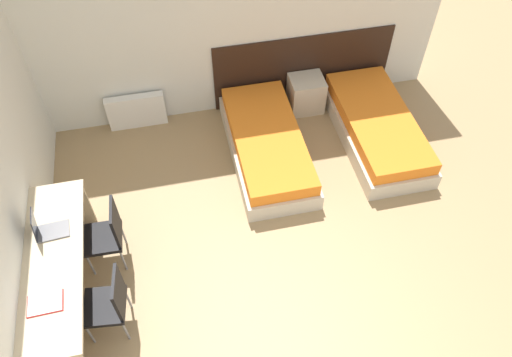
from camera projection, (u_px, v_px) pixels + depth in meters
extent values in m
cube|color=silver|center=(224.00, 25.00, 6.27)|extent=(5.90, 0.05, 2.70)
cube|color=silver|center=(0.00, 184.00, 4.62)|extent=(0.05, 5.15, 2.70)
cube|color=black|center=(303.00, 68.00, 7.03)|extent=(2.54, 0.03, 1.05)
cube|color=beige|center=(267.00, 149.00, 6.58)|extent=(0.93, 2.03, 0.24)
cube|color=orange|center=(267.00, 138.00, 6.41)|extent=(0.85, 1.95, 0.18)
cube|color=beige|center=(375.00, 132.00, 6.78)|extent=(0.93, 2.03, 0.24)
cube|color=orange|center=(378.00, 121.00, 6.62)|extent=(0.85, 1.95, 0.18)
cube|color=beige|center=(306.00, 94.00, 7.08)|extent=(0.47, 0.41, 0.51)
cube|color=silver|center=(137.00, 111.00, 6.86)|extent=(0.79, 0.12, 0.51)
cube|color=#C6B28E|center=(53.00, 262.00, 4.79)|extent=(0.57, 1.96, 0.04)
cube|color=#C6B28E|center=(67.00, 206.00, 5.68)|extent=(0.51, 0.04, 0.72)
cube|color=black|center=(103.00, 238.00, 5.35)|extent=(0.42, 0.42, 0.05)
cube|color=black|center=(115.00, 222.00, 5.17)|extent=(0.04, 0.37, 0.46)
cylinder|color=slate|center=(91.00, 265.00, 5.39)|extent=(0.02, 0.02, 0.39)
cylinder|color=slate|center=(92.00, 238.00, 5.60)|extent=(0.02, 0.02, 0.39)
cylinder|color=slate|center=(123.00, 260.00, 5.43)|extent=(0.02, 0.02, 0.39)
cylinder|color=slate|center=(123.00, 234.00, 5.64)|extent=(0.02, 0.02, 0.39)
cube|color=black|center=(104.00, 306.00, 4.84)|extent=(0.45, 0.45, 0.05)
cube|color=black|center=(119.00, 292.00, 4.66)|extent=(0.07, 0.37, 0.46)
cylinder|color=slate|center=(90.00, 334.00, 4.89)|extent=(0.02, 0.02, 0.39)
cylinder|color=slate|center=(94.00, 302.00, 5.11)|extent=(0.02, 0.02, 0.39)
cylinder|color=slate|center=(126.00, 331.00, 4.91)|extent=(0.02, 0.02, 0.39)
cylinder|color=slate|center=(128.00, 299.00, 5.14)|extent=(0.02, 0.02, 0.39)
cube|color=slate|center=(53.00, 231.00, 4.98)|extent=(0.33, 0.23, 0.02)
cube|color=black|center=(34.00, 225.00, 4.83)|extent=(0.07, 0.21, 0.31)
cube|color=#B21E1E|center=(45.00, 303.00, 4.49)|extent=(0.32, 0.23, 0.01)
cube|color=white|center=(45.00, 303.00, 4.48)|extent=(0.30, 0.21, 0.01)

